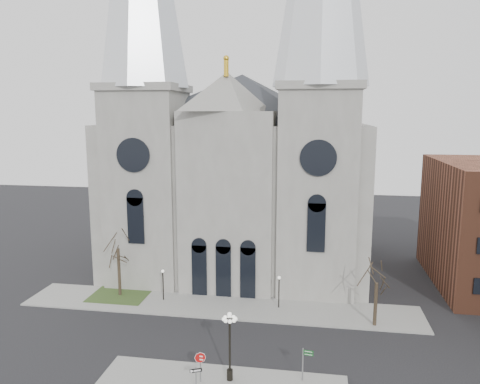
% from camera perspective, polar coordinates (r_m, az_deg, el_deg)
% --- Properties ---
extents(ground, '(160.00, 160.00, 0.00)m').
position_cam_1_polar(ground, '(39.13, -6.09, -20.10)').
color(ground, black).
rests_on(ground, ground).
extents(sidewalk_far, '(40.00, 6.00, 0.14)m').
position_cam_1_polar(sidewalk_far, '(48.66, -2.58, -13.71)').
color(sidewalk_far, gray).
rests_on(sidewalk_far, ground).
extents(grass_patch, '(6.00, 5.00, 0.18)m').
position_cam_1_polar(grass_patch, '(52.73, -14.40, -12.09)').
color(grass_patch, '#334A20').
rests_on(grass_patch, ground).
extents(cathedral, '(33.00, 26.66, 54.00)m').
position_cam_1_polar(cathedral, '(56.30, -0.23, 8.78)').
color(cathedral, gray).
rests_on(cathedral, ground).
extents(tree_left, '(3.20, 3.20, 7.50)m').
position_cam_1_polar(tree_left, '(50.97, -14.66, -6.35)').
color(tree_left, black).
rests_on(tree_left, ground).
extents(tree_right, '(3.20, 3.20, 6.00)m').
position_cam_1_polar(tree_right, '(44.65, 16.33, -10.25)').
color(tree_right, black).
rests_on(tree_right, ground).
extents(ped_lamp_left, '(0.32, 0.32, 3.26)m').
position_cam_1_polar(ped_lamp_left, '(49.77, -9.37, -10.49)').
color(ped_lamp_left, black).
rests_on(ped_lamp_left, sidewalk_far).
extents(ped_lamp_right, '(0.32, 0.32, 3.26)m').
position_cam_1_polar(ped_lamp_right, '(47.48, 4.77, -11.40)').
color(ped_lamp_right, black).
rests_on(ped_lamp_right, sidewalk_far).
extents(stop_sign, '(0.83, 0.12, 2.31)m').
position_cam_1_polar(stop_sign, '(35.83, -4.86, -19.78)').
color(stop_sign, slate).
rests_on(stop_sign, sidewalk_near).
extents(globe_lamp, '(1.36, 1.36, 5.24)m').
position_cam_1_polar(globe_lamp, '(35.16, -1.27, -17.34)').
color(globe_lamp, black).
rests_on(globe_lamp, sidewalk_near).
extents(one_way_sign, '(0.80, 0.36, 1.94)m').
position_cam_1_polar(one_way_sign, '(34.83, -5.39, -21.35)').
color(one_way_sign, slate).
rests_on(one_way_sign, sidewalk_near).
extents(street_name_sign, '(0.80, 0.18, 2.51)m').
position_cam_1_polar(street_name_sign, '(36.24, 7.80, -19.84)').
color(street_name_sign, slate).
rests_on(street_name_sign, sidewalk_near).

